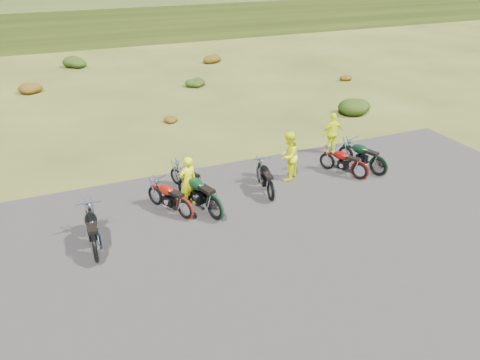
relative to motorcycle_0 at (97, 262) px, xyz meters
name	(u,v)px	position (x,y,z in m)	size (l,w,h in m)	color
ground	(262,218)	(4.89, 0.32, 0.00)	(300.00, 300.00, 0.00)	#374216
gravel_pad	(294,254)	(4.89, -1.68, 0.00)	(20.00, 12.00, 0.04)	black
hill_slope	(83,13)	(4.89, 50.32, 0.00)	(300.00, 46.00, 3.00)	#263612
shrub_2	(30,87)	(-1.31, 16.92, 0.38)	(1.30, 1.30, 0.77)	#6D360D
shrub_3	(76,61)	(1.59, 22.22, 0.46)	(1.56, 1.56, 0.92)	black
shrub_4	(169,118)	(4.49, 9.52, 0.23)	(0.77, 0.77, 0.45)	#6D360D
shrub_5	(194,81)	(7.39, 14.82, 0.31)	(1.03, 1.03, 0.61)	black
shrub_6	(211,57)	(10.29, 20.12, 0.38)	(1.30, 1.30, 0.77)	#6D360D
shrub_7	(356,103)	(13.19, 7.42, 0.46)	(1.56, 1.56, 0.92)	black
shrub_8	(344,76)	(16.09, 12.72, 0.23)	(0.77, 0.77, 0.45)	#6D360D
motorcycle_0	(97,262)	(0.00, 0.00, 0.00)	(2.14, 0.71, 1.12)	black
motorcycle_1	(186,220)	(2.72, 1.11, 0.00)	(1.97, 0.66, 1.03)	maroon
motorcycle_2	(215,220)	(3.53, 0.74, 0.00)	(2.30, 0.77, 1.21)	#0E3317
motorcycle_3	(201,198)	(3.56, 2.23, 0.00)	(1.85, 0.62, 0.97)	#9F9FA4
motorcycle_4	(213,215)	(3.56, 1.06, 0.00)	(1.98, 0.66, 1.04)	#47110B
motorcycle_5	(270,201)	(5.57, 1.16, 0.00)	(1.94, 0.65, 1.02)	black
motorcycle_6	(358,180)	(9.05, 1.29, 0.00)	(1.92, 0.64, 1.01)	maroon
motorcycle_7	(377,176)	(9.83, 1.29, 0.00)	(2.09, 0.70, 1.09)	black
person_middle	(188,182)	(3.08, 1.89, 0.82)	(0.60, 0.39, 1.64)	#DAE60C
person_right_a	(288,157)	(6.76, 2.29, 0.87)	(0.85, 0.66, 1.74)	#DAE60C
person_right_b	(332,134)	(9.43, 3.69, 0.81)	(0.95, 0.40, 1.62)	#DAE60C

